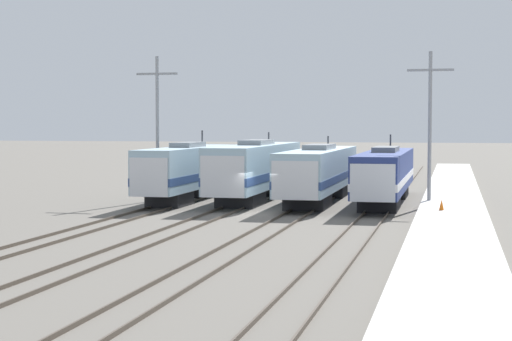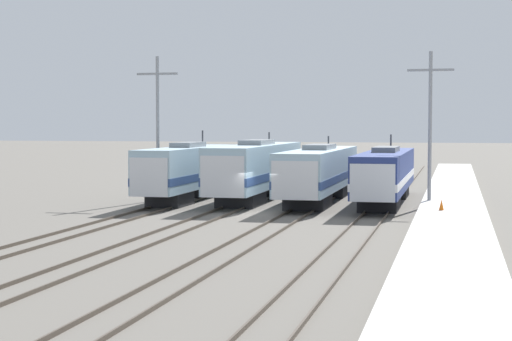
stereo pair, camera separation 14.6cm
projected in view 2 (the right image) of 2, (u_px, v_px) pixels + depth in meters
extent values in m
plane|color=#666059|center=(261.00, 213.00, 52.51)|extent=(400.00, 400.00, 0.00)
cube|color=#4C4238|center=(143.00, 209.00, 54.25)|extent=(0.07, 120.00, 0.15)
cube|color=#4C4238|center=(165.00, 210.00, 53.93)|extent=(0.07, 120.00, 0.15)
cube|color=#4C4238|center=(213.00, 211.00, 53.20)|extent=(0.07, 120.00, 0.15)
cube|color=#4C4238|center=(236.00, 211.00, 52.87)|extent=(0.07, 120.00, 0.15)
cube|color=#4C4238|center=(286.00, 213.00, 52.14)|extent=(0.07, 120.00, 0.15)
cube|color=#4C4238|center=(310.00, 213.00, 51.81)|extent=(0.07, 120.00, 0.15)
cube|color=#4C4238|center=(362.00, 214.00, 51.08)|extent=(0.07, 120.00, 0.15)
cube|color=#4C4238|center=(386.00, 215.00, 50.76)|extent=(0.07, 120.00, 0.15)
cube|color=#232326|center=(170.00, 199.00, 57.09)|extent=(2.31, 3.54, 0.95)
cube|color=#232326|center=(205.00, 190.00, 64.90)|extent=(2.31, 3.54, 0.95)
cube|color=#9EBCCC|center=(188.00, 167.00, 60.89)|extent=(2.71, 16.07, 2.88)
cube|color=navy|center=(188.00, 175.00, 60.92)|extent=(2.75, 16.11, 0.52)
cube|color=silver|center=(153.00, 176.00, 53.88)|extent=(2.50, 1.82, 2.44)
cube|color=black|center=(149.00, 169.00, 53.04)|extent=(2.12, 0.08, 0.68)
cube|color=gray|center=(188.00, 145.00, 60.80)|extent=(1.49, 4.02, 0.35)
cylinder|color=#38383D|center=(203.00, 138.00, 64.22)|extent=(0.12, 0.12, 1.16)
cube|color=#232326|center=(241.00, 199.00, 57.07)|extent=(2.58, 4.10, 0.95)
cube|color=#232326|center=(271.00, 189.00, 66.13)|extent=(2.58, 4.10, 0.95)
cube|color=#9EBCCC|center=(257.00, 166.00, 61.49)|extent=(3.03, 18.64, 3.04)
cube|color=navy|center=(257.00, 174.00, 61.52)|extent=(3.07, 18.68, 0.55)
cube|color=silver|center=(226.00, 176.00, 53.28)|extent=(2.79, 1.92, 2.58)
cube|color=black|center=(222.00, 167.00, 52.39)|extent=(2.37, 0.08, 0.72)
cube|color=gray|center=(257.00, 142.00, 61.40)|extent=(1.67, 4.66, 0.35)
cylinder|color=#38383D|center=(269.00, 138.00, 65.37)|extent=(0.12, 0.12, 0.86)
cube|color=#232326|center=(308.00, 201.00, 55.53)|extent=(2.61, 4.17, 0.95)
cube|color=#232326|center=(329.00, 190.00, 64.74)|extent=(2.61, 4.17, 0.95)
cube|color=#9EBCCC|center=(320.00, 169.00, 60.03)|extent=(3.07, 18.94, 2.75)
cube|color=navy|center=(320.00, 177.00, 60.06)|extent=(3.11, 18.98, 0.49)
cube|color=silver|center=(298.00, 179.00, 51.91)|extent=(2.83, 2.41, 2.33)
cube|color=black|center=(295.00, 172.00, 50.79)|extent=(2.40, 0.08, 0.65)
cube|color=gray|center=(320.00, 147.00, 59.95)|extent=(1.69, 4.74, 0.35)
cylinder|color=#38383D|center=(328.00, 142.00, 63.98)|extent=(0.12, 0.12, 0.88)
cube|color=black|center=(380.00, 203.00, 54.37)|extent=(2.43, 4.29, 0.95)
cube|color=black|center=(391.00, 191.00, 63.85)|extent=(2.43, 4.29, 0.95)
cube|color=navy|center=(386.00, 171.00, 59.01)|extent=(2.85, 19.51, 2.61)
cube|color=silver|center=(386.00, 178.00, 59.04)|extent=(2.89, 19.55, 0.47)
cube|color=silver|center=(374.00, 182.00, 50.40)|extent=(2.63, 1.96, 2.22)
cube|color=black|center=(372.00, 175.00, 49.50)|extent=(2.23, 0.08, 0.62)
cube|color=slate|center=(386.00, 149.00, 58.93)|extent=(1.57, 4.88, 0.35)
cylinder|color=#38383D|center=(391.00, 142.00, 63.08)|extent=(0.12, 0.12, 1.14)
cylinder|color=gray|center=(158.00, 129.00, 60.90)|extent=(0.24, 0.24, 10.27)
cube|color=gray|center=(157.00, 74.00, 60.68)|extent=(3.05, 0.16, 0.16)
cylinder|color=gray|center=(430.00, 129.00, 56.55)|extent=(0.24, 0.24, 10.27)
cube|color=gray|center=(431.00, 70.00, 56.34)|extent=(3.05, 0.16, 0.16)
cube|color=beige|center=(452.00, 214.00, 49.88)|extent=(4.00, 120.00, 0.41)
cone|color=orange|center=(441.00, 205.00, 50.21)|extent=(0.29, 0.29, 0.63)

